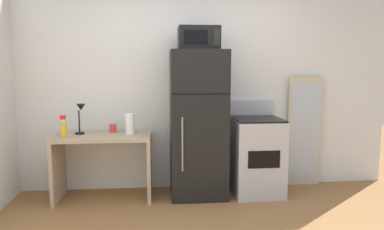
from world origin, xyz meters
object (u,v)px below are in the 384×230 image
paper_towel_roll (130,124)px  spray_bottle (64,129)px  desk_lamp (80,114)px  leaning_mirror (304,131)px  refrigerator (198,124)px  desk (104,154)px  microwave (199,38)px  oven_range (257,155)px  coffee_mug (113,128)px

paper_towel_roll → spray_bottle: 0.73m
desk_lamp → leaning_mirror: (2.76, 0.18, -0.29)m
desk_lamp → spray_bottle: bearing=-129.1°
refrigerator → paper_towel_roll: bearing=179.6°
desk_lamp → leaning_mirror: bearing=3.8°
desk → microwave: microwave is taller
paper_towel_roll → refrigerator: 0.79m
microwave → leaning_mirror: (1.40, 0.27, -1.14)m
oven_range → leaning_mirror: 0.77m
microwave → paper_towel_roll: bearing=178.0°
coffee_mug → microwave: bearing=-10.2°
desk → desk_lamp: 0.54m
refrigerator → leaning_mirror: bearing=10.1°
paper_towel_roll → refrigerator: (0.79, -0.01, -0.01)m
paper_towel_roll → desk_lamp: bearing=174.0°
desk_lamp → microwave: 1.60m
desk → refrigerator: bearing=-0.2°
desk → paper_towel_roll: bearing=0.5°
desk → oven_range: 1.81m
spray_bottle → desk: bearing=16.9°
refrigerator → coffee_mug: bearing=171.0°
coffee_mug → refrigerator: (1.00, -0.16, 0.06)m
coffee_mug → leaning_mirror: size_ratio=0.07×
refrigerator → leaning_mirror: refrigerator is taller
leaning_mirror → microwave: bearing=-169.1°
desk → microwave: size_ratio=2.36×
desk → oven_range: size_ratio=0.99×
desk → desk_lamp: bearing=166.4°
desk_lamp → oven_range: (2.07, -0.07, -0.52)m
oven_range → paper_towel_roll: bearing=179.6°
refrigerator → leaning_mirror: 1.43m
desk_lamp → spray_bottle: (-0.15, -0.19, -0.14)m
spray_bottle → paper_towel_roll: bearing=9.9°
microwave → spray_bottle: bearing=-176.2°
oven_range → desk_lamp: bearing=178.0°
desk_lamp → refrigerator: (1.36, -0.07, -0.13)m
desk → microwave: bearing=-1.3°
coffee_mug → oven_range: bearing=-5.5°
leaning_mirror → desk: bearing=-174.4°
coffee_mug → spray_bottle: bearing=-150.9°
spray_bottle → refrigerator: 1.51m
paper_towel_roll → oven_range: (1.50, -0.01, -0.40)m
coffee_mug → microwave: (1.00, -0.18, 1.05)m
refrigerator → oven_range: 0.81m
paper_towel_roll → microwave: microwave is taller
coffee_mug → refrigerator: size_ratio=0.06×
refrigerator → microwave: bearing=-89.7°
refrigerator → microwave: size_ratio=3.73×
paper_towel_roll → coffee_mug: 0.27m
desk → refrigerator: size_ratio=0.63×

